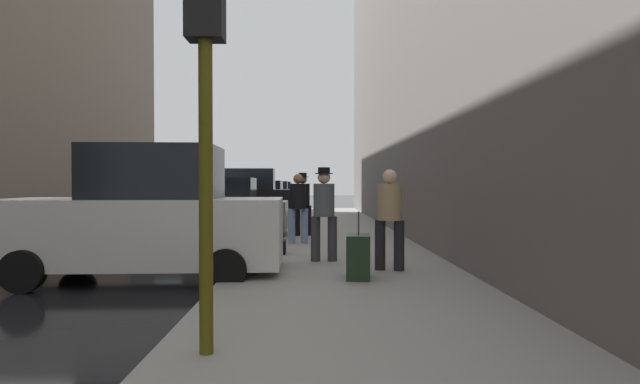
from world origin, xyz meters
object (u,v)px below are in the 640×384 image
parked_white_van (147,219)px  traffic_light (206,51)px  parked_gray_coupe (216,210)px  pedestrian_with_beanie (324,209)px  parked_dark_green_sedan (262,197)px  parked_blue_sedan (278,193)px  fire_hydrant (275,226)px  duffel_bag (278,247)px  parked_black_suv (246,197)px  pedestrian_with_fedora (303,201)px  pedestrian_in_jeans (298,204)px  rolling_suitcase (358,257)px  parked_red_hatchback (272,195)px  pedestrian_in_tan_coat (390,214)px

parked_white_van → traffic_light: traffic_light is taller
parked_gray_coupe → pedestrian_with_beanie: 5.86m
parked_dark_green_sedan → parked_blue_sedan: 12.99m
parked_white_van → fire_hydrant: parked_white_van is taller
duffel_bag → fire_hydrant: bearing=95.6°
parked_white_van → parked_black_suv: same height
pedestrian_with_fedora → duffel_bag: 3.78m
parked_gray_coupe → duffel_bag: parked_gray_coupe is taller
parked_dark_green_sedan → pedestrian_in_jeans: size_ratio=2.49×
pedestrian_in_jeans → parked_blue_sedan: bearing=94.8°
rolling_suitcase → duffel_bag: size_ratio=2.36×
parked_black_suv → pedestrian_with_beanie: bearing=-75.8°
fire_hydrant → traffic_light: size_ratio=0.20×
parked_gray_coupe → duffel_bag: bearing=-62.7°
parked_black_suv → parked_red_hatchback: 13.52m
parked_red_hatchback → fire_hydrant: (1.80, -21.68, -0.35)m
parked_black_suv → pedestrian_in_tan_coat: (4.09, -12.86, 0.07)m
parked_gray_coupe → parked_white_van: bearing=-90.0°
rolling_suitcase → duffel_bag: (-1.43, 2.76, -0.20)m
parked_white_van → parked_red_hatchback: bearing=90.0°
pedestrian_in_jeans → rolling_suitcase: size_ratio=1.64×
parked_gray_coupe → fire_hydrant: bearing=-36.6°
parked_dark_green_sedan → parked_red_hatchback: same height
traffic_light → pedestrian_with_fedora: (0.67, 9.79, -1.62)m
parked_black_suv → pedestrian_in_jeans: (2.44, -8.97, 0.07)m
parked_blue_sedan → pedestrian_in_tan_coat: pedestrian_in_tan_coat is taller
traffic_light → duffel_bag: 6.61m
parked_white_van → fire_hydrant: 5.07m
parked_blue_sedan → traffic_light: 36.95m
pedestrian_with_fedora → parked_gray_coupe: bearing=172.1°
parked_red_hatchback → pedestrian_in_tan_coat: pedestrian_in_tan_coat is taller
parked_dark_green_sedan → parked_blue_sedan: same height
rolling_suitcase → pedestrian_in_tan_coat: bearing=50.8°
parked_dark_green_sedan → parked_gray_coupe: bearing=-90.0°
parked_red_hatchback → pedestrian_with_fedora: size_ratio=2.38×
parked_red_hatchback → pedestrian_in_jeans: 22.62m
parked_white_van → pedestrian_with_beanie: 3.18m
pedestrian_in_jeans → fire_hydrant: bearing=128.5°
parked_blue_sedan → rolling_suitcase: (3.49, -33.49, -0.36)m
fire_hydrant → parked_gray_coupe: bearing=143.4°
pedestrian_with_fedora → duffel_bag: pedestrian_with_fedora is taller
parked_black_suv → parked_white_van: bearing=-90.0°
parked_gray_coupe → parked_blue_sedan: same height
parked_white_van → pedestrian_in_jeans: bearing=58.1°
parked_black_suv → pedestrian_with_fedora: size_ratio=2.61×
pedestrian_with_beanie → pedestrian_with_fedora: (-0.48, 4.68, 0.00)m
parked_red_hatchback → fire_hydrant: 21.76m
pedestrian_with_beanie → duffel_bag: pedestrian_with_beanie is taller
pedestrian_in_tan_coat → duffel_bag: pedestrian_in_tan_coat is taller
parked_black_suv → pedestrian_with_beanie: 12.23m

